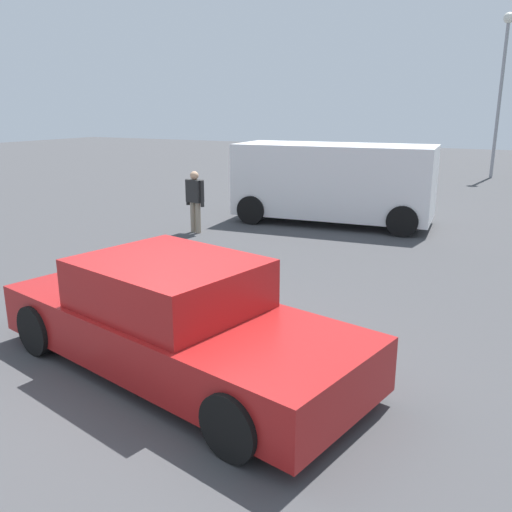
% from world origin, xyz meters
% --- Properties ---
extents(ground_plane, '(80.00, 80.00, 0.00)m').
position_xyz_m(ground_plane, '(0.00, 0.00, 0.00)').
color(ground_plane, '#424244').
extents(sedan_foreground, '(4.97, 2.72, 1.33)m').
position_xyz_m(sedan_foreground, '(-0.13, 0.19, 0.61)').
color(sedan_foreground, maroon).
rests_on(sedan_foreground, ground_plane).
extents(dog, '(0.40, 0.67, 0.41)m').
position_xyz_m(dog, '(-2.03, 3.10, 0.25)').
color(dog, beige).
rests_on(dog, ground_plane).
extents(van_white, '(5.31, 2.63, 2.09)m').
position_xyz_m(van_white, '(-1.40, 9.06, 1.13)').
color(van_white, white).
rests_on(van_white, ground_plane).
extents(pedestrian, '(0.56, 0.30, 1.52)m').
position_xyz_m(pedestrian, '(-3.99, 6.34, 0.90)').
color(pedestrian, gray).
rests_on(pedestrian, ground_plane).
extents(light_post_near, '(0.44, 0.44, 6.84)m').
position_xyz_m(light_post_near, '(1.52, 21.62, 4.60)').
color(light_post_near, gray).
rests_on(light_post_near, ground_plane).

